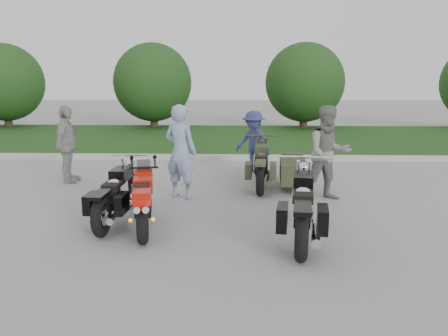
{
  "coord_description": "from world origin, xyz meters",
  "views": [
    {
      "loc": [
        0.99,
        -6.95,
        2.49
      ],
      "look_at": [
        0.72,
        1.03,
        0.8
      ],
      "focal_mm": 35.0,
      "sensor_mm": 36.0,
      "label": 1
    }
  ],
  "objects_px": {
    "sportbike_red": "(143,200)",
    "person_stripe": "(181,152)",
    "cruiser_right": "(303,210)",
    "person_denim": "(253,142)",
    "person_grey": "(328,153)",
    "cruiser_left": "(115,197)",
    "person_back": "(67,144)",
    "cruiser_sidecar": "(280,169)"
  },
  "relations": [
    {
      "from": "cruiser_right",
      "to": "cruiser_left",
      "type": "bearing_deg",
      "value": 174.66
    },
    {
      "from": "cruiser_left",
      "to": "person_denim",
      "type": "xyz_separation_m",
      "value": [
        2.5,
        4.12,
        0.36
      ]
    },
    {
      "from": "cruiser_sidecar",
      "to": "person_grey",
      "type": "distance_m",
      "value": 1.39
    },
    {
      "from": "person_back",
      "to": "sportbike_red",
      "type": "bearing_deg",
      "value": -142.46
    },
    {
      "from": "cruiser_right",
      "to": "person_back",
      "type": "relative_size",
      "value": 1.36
    },
    {
      "from": "cruiser_sidecar",
      "to": "person_grey",
      "type": "xyz_separation_m",
      "value": [
        0.88,
        -0.94,
        0.54
      ]
    },
    {
      "from": "person_stripe",
      "to": "person_denim",
      "type": "relative_size",
      "value": 1.21
    },
    {
      "from": "sportbike_red",
      "to": "person_back",
      "type": "distance_m",
      "value": 4.13
    },
    {
      "from": "cruiser_right",
      "to": "cruiser_sidecar",
      "type": "height_order",
      "value": "cruiser_right"
    },
    {
      "from": "person_back",
      "to": "cruiser_left",
      "type": "bearing_deg",
      "value": -145.97
    },
    {
      "from": "sportbike_red",
      "to": "cruiser_right",
      "type": "height_order",
      "value": "cruiser_right"
    },
    {
      "from": "sportbike_red",
      "to": "person_denim",
      "type": "relative_size",
      "value": 1.15
    },
    {
      "from": "sportbike_red",
      "to": "person_stripe",
      "type": "relative_size",
      "value": 0.95
    },
    {
      "from": "sportbike_red",
      "to": "person_grey",
      "type": "xyz_separation_m",
      "value": [
        3.35,
        1.95,
        0.44
      ]
    },
    {
      "from": "sportbike_red",
      "to": "cruiser_right",
      "type": "bearing_deg",
      "value": -18.56
    },
    {
      "from": "sportbike_red",
      "to": "person_back",
      "type": "relative_size",
      "value": 1.02
    },
    {
      "from": "person_grey",
      "to": "cruiser_sidecar",
      "type": "bearing_deg",
      "value": 122.3
    },
    {
      "from": "cruiser_right",
      "to": "person_grey",
      "type": "height_order",
      "value": "person_grey"
    },
    {
      "from": "cruiser_right",
      "to": "sportbike_red",
      "type": "bearing_deg",
      "value": -179.65
    },
    {
      "from": "cruiser_right",
      "to": "person_denim",
      "type": "height_order",
      "value": "person_denim"
    },
    {
      "from": "cruiser_right",
      "to": "person_denim",
      "type": "xyz_separation_m",
      "value": [
        -0.6,
        4.88,
        0.32
      ]
    },
    {
      "from": "cruiser_left",
      "to": "person_back",
      "type": "relative_size",
      "value": 1.24
    },
    {
      "from": "sportbike_red",
      "to": "person_stripe",
      "type": "height_order",
      "value": "person_stripe"
    },
    {
      "from": "cruiser_left",
      "to": "person_back",
      "type": "bearing_deg",
      "value": 125.62
    },
    {
      "from": "cruiser_left",
      "to": "cruiser_right",
      "type": "distance_m",
      "value": 3.2
    },
    {
      "from": "cruiser_right",
      "to": "cruiser_sidecar",
      "type": "bearing_deg",
      "value": 99.54
    },
    {
      "from": "person_grey",
      "to": "person_back",
      "type": "bearing_deg",
      "value": 156.41
    },
    {
      "from": "person_stripe",
      "to": "person_denim",
      "type": "height_order",
      "value": "person_stripe"
    },
    {
      "from": "sportbike_red",
      "to": "person_back",
      "type": "bearing_deg",
      "value": 117.07
    },
    {
      "from": "person_stripe",
      "to": "person_grey",
      "type": "relative_size",
      "value": 1.01
    },
    {
      "from": "cruiser_left",
      "to": "cruiser_right",
      "type": "relative_size",
      "value": 0.91
    },
    {
      "from": "cruiser_sidecar",
      "to": "person_back",
      "type": "height_order",
      "value": "person_back"
    },
    {
      "from": "cruiser_sidecar",
      "to": "sportbike_red",
      "type": "bearing_deg",
      "value": -126.68
    },
    {
      "from": "person_stripe",
      "to": "person_denim",
      "type": "distance_m",
      "value": 2.99
    },
    {
      "from": "cruiser_left",
      "to": "cruiser_sidecar",
      "type": "bearing_deg",
      "value": 40.83
    },
    {
      "from": "sportbike_red",
      "to": "person_grey",
      "type": "height_order",
      "value": "person_grey"
    },
    {
      "from": "sportbike_red",
      "to": "cruiser_left",
      "type": "bearing_deg",
      "value": 134.6
    },
    {
      "from": "cruiser_right",
      "to": "person_stripe",
      "type": "xyz_separation_m",
      "value": [
        -2.17,
        2.35,
        0.48
      ]
    },
    {
      "from": "cruiser_left",
      "to": "person_stripe",
      "type": "bearing_deg",
      "value": 61.22
    },
    {
      "from": "person_denim",
      "to": "person_back",
      "type": "relative_size",
      "value": 0.88
    },
    {
      "from": "sportbike_red",
      "to": "cruiser_right",
      "type": "relative_size",
      "value": 0.74
    },
    {
      "from": "person_denim",
      "to": "cruiser_left",
      "type": "bearing_deg",
      "value": -85.92
    }
  ]
}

